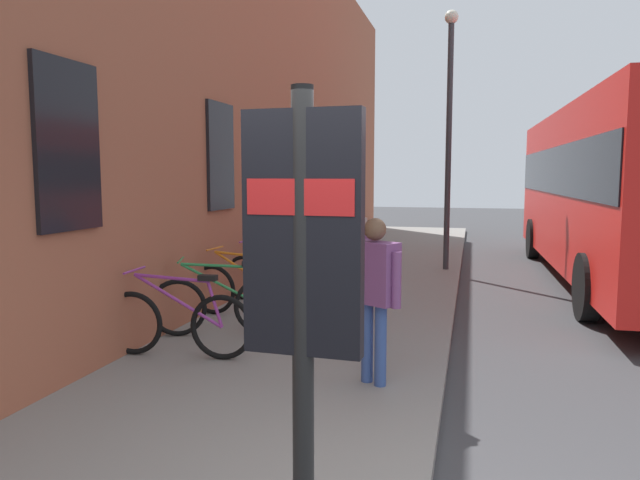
# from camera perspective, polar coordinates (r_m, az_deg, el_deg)

# --- Properties ---
(ground) EXTENTS (60.00, 60.00, 0.00)m
(ground) POSITION_cam_1_polar(r_m,az_deg,el_deg) (9.17, 19.04, -7.50)
(ground) COLOR #38383A
(sidewalk_pavement) EXTENTS (24.00, 3.50, 0.12)m
(sidewalk_pavement) POSITION_cam_1_polar(r_m,az_deg,el_deg) (11.25, 4.08, -4.32)
(sidewalk_pavement) COLOR gray
(sidewalk_pavement) RESTS_ON ground
(station_facade) EXTENTS (22.00, 0.65, 7.54)m
(station_facade) POSITION_cam_1_polar(r_m,az_deg,el_deg) (12.64, -4.40, 13.73)
(station_facade) COLOR #9E563D
(station_facade) RESTS_ON ground
(bicycle_far_end) EXTENTS (0.48, 1.77, 0.97)m
(bicycle_far_end) POSITION_cam_1_polar(r_m,az_deg,el_deg) (6.80, -13.52, -7.69)
(bicycle_far_end) COLOR black
(bicycle_far_end) RESTS_ON sidewalk_pavement
(bicycle_nearest_sign) EXTENTS (0.72, 1.69, 0.97)m
(bicycle_nearest_sign) POSITION_cam_1_polar(r_m,az_deg,el_deg) (7.60, -9.46, -6.11)
(bicycle_nearest_sign) COLOR black
(bicycle_nearest_sign) RESTS_ON sidewalk_pavement
(bicycle_by_door) EXTENTS (0.48, 1.77, 0.97)m
(bicycle_by_door) POSITION_cam_1_polar(r_m,az_deg,el_deg) (8.50, -7.07, -4.75)
(bicycle_by_door) COLOR black
(bicycle_by_door) RESTS_ON sidewalk_pavement
(bicycle_leaning_wall) EXTENTS (0.48, 1.77, 0.97)m
(bicycle_leaning_wall) POSITION_cam_1_polar(r_m,az_deg,el_deg) (9.41, -4.37, -3.64)
(bicycle_leaning_wall) COLOR black
(bicycle_leaning_wall) RESTS_ON sidewalk_pavement
(bicycle_end_of_row) EXTENTS (0.48, 1.76, 0.97)m
(bicycle_end_of_row) POSITION_cam_1_polar(r_m,az_deg,el_deg) (10.36, -2.55, -2.71)
(bicycle_end_of_row) COLOR black
(bicycle_end_of_row) RESTS_ON sidewalk_pavement
(transit_info_sign) EXTENTS (0.11, 0.55, 2.40)m
(transit_info_sign) POSITION_cam_1_polar(r_m,az_deg,el_deg) (2.67, -1.66, -2.63)
(transit_info_sign) COLOR black
(transit_info_sign) RESTS_ON sidewalk_pavement
(city_bus) EXTENTS (10.55, 2.80, 3.35)m
(city_bus) POSITION_cam_1_polar(r_m,az_deg,el_deg) (12.91, 26.93, 4.68)
(city_bus) COLOR red
(city_bus) RESTS_ON ground
(pedestrian_by_facade) EXTENTS (0.29, 0.60, 1.57)m
(pedestrian_by_facade) POSITION_cam_1_polar(r_m,az_deg,el_deg) (7.61, 3.36, -1.65)
(pedestrian_by_facade) COLOR maroon
(pedestrian_by_facade) RESTS_ON sidewalk_pavement
(pedestrian_near_bus) EXTENTS (0.43, 0.54, 1.61)m
(pedestrian_near_bus) POSITION_cam_1_polar(r_m,az_deg,el_deg) (5.69, 5.23, -4.18)
(pedestrian_near_bus) COLOR #334C8C
(pedestrian_near_bus) RESTS_ON sidewalk_pavement
(pedestrian_crossing_street) EXTENTS (0.24, 0.60, 1.56)m
(pedestrian_crossing_street) POSITION_cam_1_polar(r_m,az_deg,el_deg) (10.28, 2.89, 0.39)
(pedestrian_crossing_street) COLOR #26262D
(pedestrian_crossing_street) RESTS_ON sidewalk_pavement
(street_lamp) EXTENTS (0.28, 0.28, 5.34)m
(street_lamp) POSITION_cam_1_polar(r_m,az_deg,el_deg) (12.88, 12.26, 11.26)
(street_lamp) COLOR #333338
(street_lamp) RESTS_ON sidewalk_pavement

